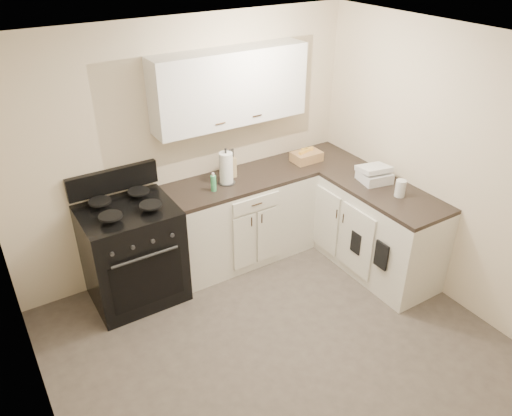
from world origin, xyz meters
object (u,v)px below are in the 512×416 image
wicker_basket (306,157)px  countertop_grill (374,176)px  paper_towel (226,168)px  knife_block (231,167)px  stove (133,256)px

wicker_basket → countertop_grill: 0.80m
paper_towel → wicker_basket: (0.98, -0.00, -0.11)m
knife_block → wicker_basket: knife_block is taller
paper_towel → stove: bearing=-178.9°
stove → paper_towel: bearing=1.1°
stove → knife_block: (1.14, 0.12, 0.58)m
wicker_basket → paper_towel: bearing=179.9°
knife_block → wicker_basket: (0.88, -0.10, -0.05)m
stove → countertop_grill: (2.30, -0.73, 0.53)m
wicker_basket → countertop_grill: same height
paper_towel → wicker_basket: 0.99m
stove → countertop_grill: bearing=-17.5°
knife_block → stove: bearing=-165.9°
knife_block → wicker_basket: size_ratio=0.67×
wicker_basket → knife_block: bearing=173.3°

